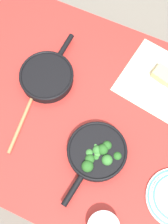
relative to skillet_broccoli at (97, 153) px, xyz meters
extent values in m
plane|color=slate|center=(0.12, -0.14, -0.76)|extent=(14.00, 14.00, 0.00)
cube|color=#B72D28|center=(0.12, -0.14, -0.05)|extent=(1.31, 0.97, 0.03)
cylinder|color=#BCBCC1|center=(0.72, -0.57, -0.41)|extent=(0.05, 0.05, 0.70)
cylinder|color=black|center=(0.00, -0.01, -0.01)|extent=(0.24, 0.24, 0.05)
torus|color=black|center=(0.00, -0.01, 0.02)|extent=(0.24, 0.24, 0.01)
cylinder|color=black|center=(0.03, 0.18, 0.00)|extent=(0.04, 0.13, 0.02)
cylinder|color=#205218|center=(0.01, 0.07, -0.01)|extent=(0.02, 0.02, 0.03)
sphere|color=#286023|center=(0.01, 0.07, 0.02)|extent=(0.05, 0.05, 0.05)
cylinder|color=#2C6823|center=(-0.05, 0.01, -0.01)|extent=(0.02, 0.02, 0.02)
sphere|color=#387A33|center=(-0.05, 0.01, 0.02)|extent=(0.04, 0.04, 0.04)
cylinder|color=#205218|center=(-0.02, -0.02, -0.01)|extent=(0.02, 0.02, 0.02)
sphere|color=#286023|center=(-0.02, -0.02, 0.02)|extent=(0.04, 0.04, 0.04)
cylinder|color=#2C6823|center=(0.00, -0.01, -0.01)|extent=(0.01, 0.01, 0.02)
sphere|color=#387A33|center=(0.00, -0.01, 0.01)|extent=(0.04, 0.04, 0.04)
cylinder|color=#245B1C|center=(-0.01, 0.02, -0.01)|extent=(0.01, 0.01, 0.02)
sphere|color=#2D6B28|center=(-0.01, 0.02, 0.01)|extent=(0.03, 0.03, 0.03)
cylinder|color=#2C6823|center=(0.02, -0.02, -0.01)|extent=(0.01, 0.01, 0.02)
sphere|color=#387A33|center=(0.02, -0.02, 0.00)|extent=(0.03, 0.03, 0.03)
cylinder|color=#205218|center=(0.02, 0.04, -0.01)|extent=(0.01, 0.01, 0.02)
sphere|color=#286023|center=(0.02, 0.04, 0.01)|extent=(0.04, 0.04, 0.04)
cylinder|color=#205218|center=(-0.08, -0.02, -0.01)|extent=(0.01, 0.01, 0.02)
sphere|color=#286023|center=(-0.08, -0.02, 0.01)|extent=(0.04, 0.04, 0.04)
cylinder|color=#205218|center=(-0.03, -0.04, -0.01)|extent=(0.01, 0.01, 0.02)
sphere|color=#286023|center=(-0.03, -0.04, 0.01)|extent=(0.04, 0.04, 0.04)
cylinder|color=#357027|center=(0.00, 0.01, -0.01)|extent=(0.01, 0.01, 0.02)
sphere|color=#428438|center=(0.00, 0.01, 0.01)|extent=(0.03, 0.03, 0.03)
cylinder|color=#2C6823|center=(0.03, 0.01, -0.01)|extent=(0.01, 0.01, 0.02)
sphere|color=#387A33|center=(0.03, 0.01, 0.01)|extent=(0.03, 0.03, 0.03)
cube|color=#9E703D|center=(-0.02, 0.05, -0.01)|extent=(0.05, 0.05, 0.03)
cube|color=#AD7F4C|center=(-0.05, -0.07, -0.01)|extent=(0.04, 0.03, 0.03)
cube|color=olive|center=(0.00, -0.01, -0.01)|extent=(0.04, 0.04, 0.03)
cylinder|color=black|center=(0.34, -0.22, -0.01)|extent=(0.23, 0.23, 0.04)
torus|color=black|center=(0.34, -0.22, 0.01)|extent=(0.24, 0.24, 0.01)
cylinder|color=black|center=(0.33, -0.40, 0.00)|extent=(0.03, 0.12, 0.02)
cylinder|color=#EAD170|center=(0.34, -0.22, -0.01)|extent=(0.19, 0.19, 0.02)
cylinder|color=#A87A4C|center=(0.35, -0.02, -0.02)|extent=(0.05, 0.34, 0.02)
ellipsoid|color=#A87A4C|center=(0.37, -0.21, -0.02)|extent=(0.05, 0.07, 0.02)
cube|color=beige|center=(-0.11, -0.42, -0.03)|extent=(0.35, 0.36, 0.00)
cube|color=silver|center=(-0.10, -0.39, -0.03)|extent=(0.17, 0.06, 0.01)
cube|color=#EFD67A|center=(-0.13, -0.44, -0.01)|extent=(0.11, 0.09, 0.04)
camera|label=1|loc=(-0.06, 0.26, 1.24)|focal=50.00mm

